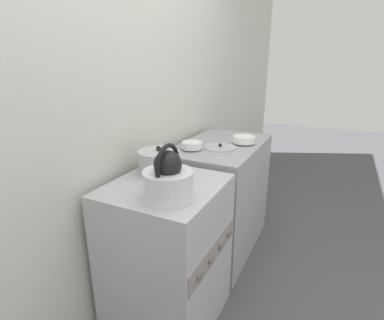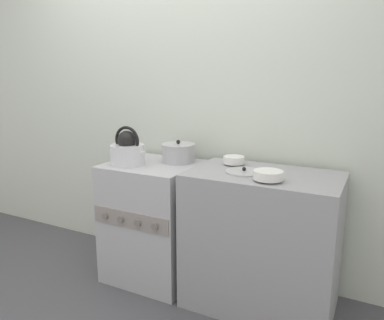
% 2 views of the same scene
% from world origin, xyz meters
% --- Properties ---
extents(ground_plane, '(12.00, 12.00, 0.00)m').
position_xyz_m(ground_plane, '(0.00, 0.00, 0.00)').
color(ground_plane, '#4C4C51').
extents(wall_back, '(7.00, 0.06, 2.50)m').
position_xyz_m(wall_back, '(0.00, 0.62, 1.25)').
color(wall_back, silver).
rests_on(wall_back, ground_plane).
extents(stove, '(0.60, 0.57, 0.83)m').
position_xyz_m(stove, '(0.00, 0.27, 0.42)').
color(stove, '#B2B2B7').
rests_on(stove, ground_plane).
extents(counter, '(0.89, 0.55, 0.86)m').
position_xyz_m(counter, '(0.78, 0.27, 0.43)').
color(counter, '#99999E').
rests_on(counter, ground_plane).
extents(kettle, '(0.28, 0.23, 0.26)m').
position_xyz_m(kettle, '(-0.13, 0.18, 0.93)').
color(kettle, silver).
rests_on(kettle, stove).
extents(cooking_pot, '(0.23, 0.23, 0.16)m').
position_xyz_m(cooking_pot, '(0.13, 0.40, 0.90)').
color(cooking_pot, '#B2B2B7').
rests_on(cooking_pot, stove).
extents(enamel_bowl, '(0.16, 0.16, 0.06)m').
position_xyz_m(enamel_bowl, '(0.85, 0.12, 0.89)').
color(enamel_bowl, white).
rests_on(enamel_bowl, counter).
extents(small_ceramic_bowl, '(0.14, 0.14, 0.06)m').
position_xyz_m(small_ceramic_bowl, '(0.54, 0.39, 0.89)').
color(small_ceramic_bowl, white).
rests_on(small_ceramic_bowl, counter).
extents(loose_pot_lid, '(0.22, 0.22, 0.03)m').
position_xyz_m(loose_pot_lid, '(0.67, 0.24, 0.86)').
color(loose_pot_lid, '#B2B2B7').
rests_on(loose_pot_lid, counter).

